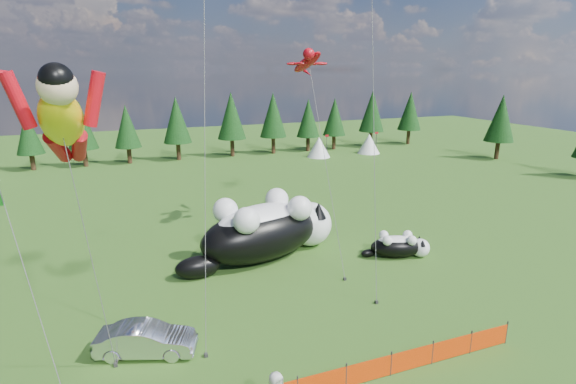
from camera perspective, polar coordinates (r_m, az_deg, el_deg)
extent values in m
plane|color=#12380A|center=(20.14, -5.11, -20.50)|extent=(160.00, 160.00, 0.00)
cylinder|color=#262626|center=(18.51, 7.39, -22.13)|extent=(0.06, 0.06, 1.10)
cylinder|color=#262626|center=(19.39, 12.94, -20.47)|extent=(0.06, 0.06, 1.10)
cylinder|color=#262626|center=(20.43, 17.86, -18.82)|extent=(0.06, 0.06, 1.10)
cylinder|color=#262626|center=(21.60, 22.19, -17.23)|extent=(0.06, 0.06, 1.10)
cylinder|color=#262626|center=(22.89, 25.99, -15.73)|extent=(0.06, 0.06, 1.10)
cube|color=red|center=(18.16, 4.37, -23.07)|extent=(2.00, 0.04, 0.90)
cube|color=red|center=(18.96, 10.24, -21.43)|extent=(2.00, 0.04, 0.90)
cube|color=red|center=(19.92, 15.47, -19.76)|extent=(2.00, 0.04, 0.90)
cube|color=red|center=(21.03, 20.08, -18.13)|extent=(2.00, 0.04, 0.90)
cube|color=red|center=(22.26, 24.14, -16.58)|extent=(2.00, 0.04, 0.90)
ellipsoid|color=black|center=(28.64, -3.33, -5.31)|extent=(9.25, 6.17, 3.39)
ellipsoid|color=white|center=(28.36, -3.36, -3.70)|extent=(6.95, 4.50, 2.07)
sphere|color=white|center=(30.96, 2.75, -4.07)|extent=(3.02, 3.02, 3.02)
sphere|color=#E85A75|center=(31.76, 4.53, -3.59)|extent=(0.42, 0.42, 0.42)
ellipsoid|color=black|center=(26.97, -11.38, -9.34)|extent=(2.90, 2.00, 1.32)
cone|color=black|center=(29.93, 3.90, -2.34)|extent=(1.06, 1.06, 1.06)
cone|color=black|center=(31.25, 1.71, -1.54)|extent=(1.06, 1.06, 1.06)
sphere|color=white|center=(30.22, -1.44, -0.97)|extent=(1.58, 1.58, 1.58)
sphere|color=white|center=(28.36, 1.48, -2.07)|extent=(1.58, 1.58, 1.58)
sphere|color=white|center=(28.18, -7.96, -2.34)|extent=(1.58, 1.58, 1.58)
sphere|color=white|center=(26.17, -5.29, -3.64)|extent=(1.58, 1.58, 1.58)
ellipsoid|color=black|center=(30.07, 13.60, -6.80)|extent=(3.70, 2.62, 1.35)
ellipsoid|color=white|center=(29.95, 13.64, -6.20)|extent=(2.77, 1.92, 0.82)
sphere|color=white|center=(30.54, 16.46, -6.81)|extent=(1.20, 1.20, 1.20)
sphere|color=#E85A75|center=(30.70, 17.37, -6.77)|extent=(0.17, 0.17, 0.17)
ellipsoid|color=black|center=(29.82, 10.18, -7.65)|extent=(1.16, 0.85, 0.52)
cone|color=black|center=(30.05, 16.73, -6.22)|extent=(0.42, 0.42, 0.42)
cone|color=black|center=(30.68, 16.33, -5.73)|extent=(0.42, 0.42, 0.42)
sphere|color=white|center=(30.50, 14.94, -5.29)|extent=(0.63, 0.63, 0.63)
sphere|color=white|center=(29.63, 15.46, -5.95)|extent=(0.63, 0.63, 0.63)
sphere|color=white|center=(30.10, 12.06, -5.38)|extent=(0.63, 0.63, 0.63)
sphere|color=white|center=(29.22, 12.49, -6.05)|extent=(0.63, 0.63, 0.63)
imported|color=silver|center=(20.94, -17.56, -17.44)|extent=(4.41, 2.74, 1.37)
cylinder|color=#595959|center=(17.88, -23.61, -7.62)|extent=(0.03, 0.03, 10.21)
cube|color=#262626|center=(20.93, -21.04, -19.78)|extent=(0.15, 0.15, 0.16)
cylinder|color=#595959|center=(29.06, 4.58, 4.21)|extent=(0.03, 0.03, 15.51)
cube|color=#262626|center=(26.60, 7.22, -10.89)|extent=(0.15, 0.15, 0.16)
cylinder|color=#595959|center=(16.62, -30.67, -7.59)|extent=(0.03, 0.03, 12.16)
cylinder|color=#595959|center=(19.39, -10.51, 4.63)|extent=(0.03, 0.03, 16.83)
cube|color=#262626|center=(20.51, -10.38, -19.70)|extent=(0.15, 0.15, 0.16)
cylinder|color=#595959|center=(24.54, 10.79, 12.00)|extent=(0.03, 0.03, 21.53)
cube|color=#262626|center=(24.46, 11.16, -13.54)|extent=(0.15, 0.15, 0.16)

